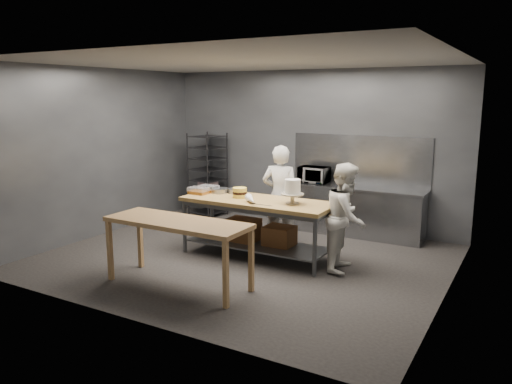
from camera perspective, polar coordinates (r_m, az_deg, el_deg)
ground at (r=7.89m, az=-1.41°, el=-7.60°), size 6.00×6.00×0.00m
back_wall at (r=9.75m, az=6.20°, el=4.95°), size 6.00×0.04×3.00m
work_table at (r=7.85m, az=0.20°, el=-3.32°), size 2.40×0.90×0.92m
near_counter at (r=6.66m, az=-8.97°, el=-3.93°), size 2.00×0.70×0.90m
back_counter at (r=9.27m, az=10.94°, el=-2.07°), size 2.60×0.60×0.90m
splashback_panel at (r=9.40m, az=11.73°, el=3.64°), size 2.60×0.02×0.90m
speed_rack at (r=10.55m, az=-5.53°, el=1.88°), size 0.68×0.73×1.75m
chef_behind at (r=8.37m, az=2.79°, el=-0.45°), size 0.70×0.54×1.71m
chef_right at (r=7.32m, az=10.26°, el=-2.83°), size 0.69×0.84×1.58m
microwave at (r=9.43m, az=6.63°, el=1.98°), size 0.54×0.37×0.30m
frosted_cake_stand at (r=7.42m, az=4.20°, el=0.37°), size 0.34×0.34×0.37m
layer_cake at (r=7.89m, az=-1.88°, el=-0.08°), size 0.22×0.22×0.16m
cake_pans at (r=8.36m, az=-4.07°, el=0.23°), size 0.72×0.38×0.07m
piping_bag at (r=7.44m, az=-0.55°, el=-0.89°), size 0.34×0.36×0.12m
offset_spatula at (r=7.41m, az=0.19°, el=-1.39°), size 0.36×0.02×0.02m
pastry_clamshells at (r=8.32m, az=-6.02°, el=0.28°), size 0.35×0.45×0.11m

